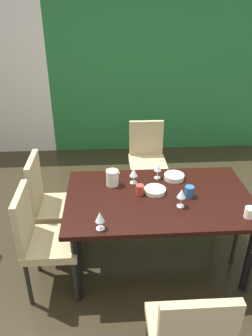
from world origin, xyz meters
name	(u,v)px	position (x,y,z in m)	size (l,w,h in m)	color
ground_plane	(110,257)	(0.00, 0.00, -0.01)	(5.42, 5.34, 0.02)	#2E2618
garden_window_panel	(165,72)	(0.93, 2.62, 1.25)	(3.55, 0.10, 2.51)	#246A32
dining_table	(159,204)	(0.45, -0.07, 0.66)	(1.64, 1.01, 0.74)	black
chair_head_far	(147,156)	(0.49, 1.15, 0.55)	(0.44, 0.45, 0.96)	tan
chair_left_far	(50,200)	(-0.56, 0.19, 0.57)	(0.44, 0.44, 1.02)	tan
chair_left_near	(41,236)	(-0.55, -0.33, 0.56)	(0.44, 0.44, 0.98)	tan
wine_glass_near_shelf	(134,173)	(0.25, 0.18, 0.85)	(0.07, 0.07, 0.15)	silver
wine_glass_north	(100,217)	(-0.06, -0.49, 0.85)	(0.07, 0.07, 0.15)	silver
wine_glass_east	(182,194)	(0.61, -0.23, 0.86)	(0.07, 0.07, 0.17)	silver
wine_glass_west	(158,168)	(0.48, 0.26, 0.85)	(0.07, 0.07, 0.15)	silver
serving_bowl_right	(174,177)	(0.64, 0.23, 0.76)	(0.19, 0.19, 0.05)	white
serving_bowl_front	(155,190)	(0.42, 0.00, 0.76)	(0.19, 0.19, 0.04)	beige
cup_left	(189,191)	(0.71, -0.09, 0.79)	(0.08, 0.08, 0.10)	#245B9F
cup_corner	(250,213)	(1.12, -0.42, 0.78)	(0.08, 0.08, 0.09)	white
cup_rear	(140,190)	(0.28, -0.03, 0.79)	(0.07, 0.07, 0.09)	#BC352A
pitcher_center	(112,178)	(0.05, 0.15, 0.82)	(0.13, 0.12, 0.15)	silver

